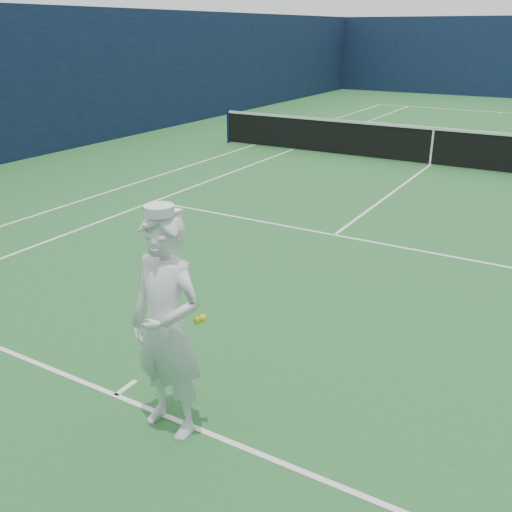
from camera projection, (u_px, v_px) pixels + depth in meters
The scene contains 5 objects.
ground at pixel (430, 165), 15.17m from camera, with size 80.00×80.00×0.00m, color #27662D.
court_markings at pixel (430, 165), 15.17m from camera, with size 11.03×23.83×0.01m.
windscreen_fence at pixel (439, 88), 14.43m from camera, with size 20.12×36.12×4.00m.
tennis_net at pixel (432, 145), 14.96m from camera, with size 12.88×0.09×1.07m.
tennis_player at pixel (167, 327), 4.85m from camera, with size 0.81×0.56×2.11m.
Camera 1 is at (3.61, -15.26, 3.39)m, focal length 40.00 mm.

